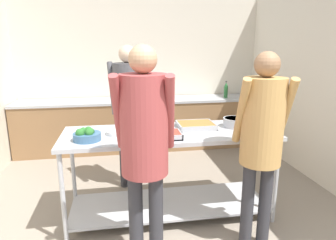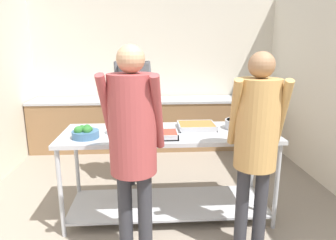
% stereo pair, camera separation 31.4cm
% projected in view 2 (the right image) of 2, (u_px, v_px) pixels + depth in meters
% --- Properties ---
extents(wall_rear, '(4.44, 0.06, 2.65)m').
position_uv_depth(wall_rear, '(155.00, 72.00, 5.51)').
color(wall_rear, beige).
rests_on(wall_rear, ground_plane).
extents(back_counter, '(4.28, 0.65, 0.89)m').
position_uv_depth(back_counter, '(156.00, 123.00, 5.36)').
color(back_counter, olive).
rests_on(back_counter, ground_plane).
extents(serving_counter, '(2.18, 0.78, 0.94)m').
position_uv_depth(serving_counter, '(169.00, 160.00, 3.15)').
color(serving_counter, '#ADAFB5').
rests_on(serving_counter, ground_plane).
extents(broccoli_bowl, '(0.26, 0.26, 0.13)m').
position_uv_depth(broccoli_bowl, '(85.00, 133.00, 2.86)').
color(broccoli_bowl, '#3D668C').
rests_on(broccoli_bowl, serving_counter).
extents(plate_stack, '(0.27, 0.27, 0.04)m').
position_uv_depth(plate_stack, '(119.00, 131.00, 3.06)').
color(plate_stack, white).
rests_on(plate_stack, serving_counter).
extents(serving_tray_roast, '(0.42, 0.26, 0.05)m').
position_uv_depth(serving_tray_roast, '(156.00, 135.00, 2.88)').
color(serving_tray_roast, '#ADAFB5').
rests_on(serving_tray_roast, serving_counter).
extents(serving_tray_vegetables, '(0.39, 0.33, 0.05)m').
position_uv_depth(serving_tray_vegetables, '(197.00, 126.00, 3.20)').
color(serving_tray_vegetables, '#ADAFB5').
rests_on(serving_tray_vegetables, serving_counter).
extents(sauce_pan, '(0.40, 0.26, 0.10)m').
position_uv_depth(sauce_pan, '(237.00, 124.00, 3.18)').
color(sauce_pan, '#ADAFB5').
rests_on(sauce_pan, serving_counter).
extents(guest_serving_left, '(0.49, 0.40, 1.76)m').
position_uv_depth(guest_serving_left, '(256.00, 134.00, 2.46)').
color(guest_serving_left, '#2D2D33').
rests_on(guest_serving_left, ground_plane).
extents(guest_serving_right, '(0.51, 0.41, 1.81)m').
position_uv_depth(guest_serving_right, '(133.00, 136.00, 2.29)').
color(guest_serving_right, '#2D2D33').
rests_on(guest_serving_right, ground_plane).
extents(cook_behind_counter, '(0.51, 0.41, 1.81)m').
position_uv_depth(cook_behind_counter, '(134.00, 101.00, 3.76)').
color(cook_behind_counter, '#2D2D33').
rests_on(cook_behind_counter, ground_plane).
extents(water_bottle, '(0.07, 0.07, 0.29)m').
position_uv_depth(water_bottle, '(240.00, 91.00, 5.24)').
color(water_bottle, '#23602D').
rests_on(water_bottle, back_counter).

